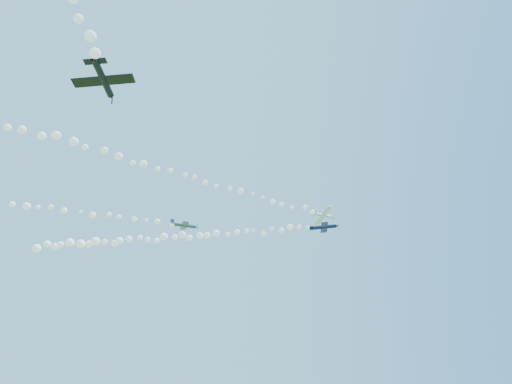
{
  "coord_description": "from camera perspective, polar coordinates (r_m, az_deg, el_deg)",
  "views": [
    {
      "loc": [
        -1.19,
        -72.67,
        2.0
      ],
      "look_at": [
        7.33,
        -4.53,
        47.82
      ],
      "focal_mm": 30.0,
      "sensor_mm": 36.0,
      "label": 1
    }
  ],
  "objects": [
    {
      "name": "plane_white",
      "position": [
        103.61,
        8.92,
        -3.09
      ],
      "size": [
        6.19,
        6.41,
        2.23
      ],
      "rotation": [
        -0.3,
        -0.08,
        0.37
      ],
      "color": "silver"
    },
    {
      "name": "plane_grey",
      "position": [
        93.29,
        -9.56,
        -4.42
      ],
      "size": [
        6.19,
        6.44,
        1.89
      ],
      "rotation": [
        0.22,
        -0.01,
        0.16
      ],
      "color": "#33394B"
    },
    {
      "name": "plane_black",
      "position": [
        53.93,
        -19.66,
        13.91
      ],
      "size": [
        7.14,
        6.76,
        1.81
      ],
      "rotation": [
        -0.09,
        -0.08,
        1.43
      ],
      "color": "black"
    },
    {
      "name": "smoke_trail_white",
      "position": [
        88.09,
        -13.81,
        3.42
      ],
      "size": [
        75.1,
        30.63,
        2.73
      ],
      "primitive_type": null,
      "color": "white"
    },
    {
      "name": "smoke_trail_navy",
      "position": [
        98.82,
        -11.54,
        -5.97
      ],
      "size": [
        63.46,
        18.25,
        2.66
      ],
      "primitive_type": null,
      "color": "white"
    },
    {
      "name": "plane_navy",
      "position": [
        94.17,
        9.06,
        -4.64
      ],
      "size": [
        6.71,
        7.01,
        1.89
      ],
      "rotation": [
        0.19,
        -0.04,
        -0.25
      ],
      "color": "#0C1339"
    }
  ]
}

